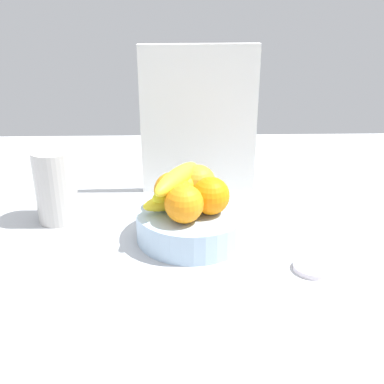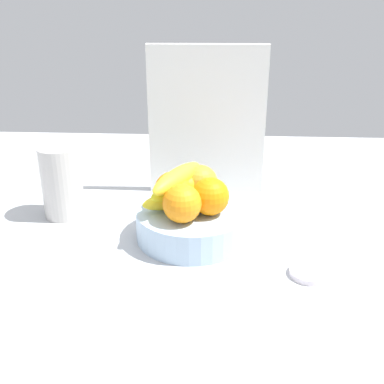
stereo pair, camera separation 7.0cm
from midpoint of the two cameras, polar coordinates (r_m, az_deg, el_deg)
name	(u,v)px [view 1 (the left image)]	position (r cm, az deg, el deg)	size (l,w,h in cm)	color
ground_plane	(173,243)	(101.52, -4.25, -6.10)	(180.00, 140.00, 3.00)	#ABAFB4
fruit_bowl	(192,223)	(99.01, -2.03, -3.80)	(23.08, 23.08, 6.30)	#AAC7E2
orange_front_left	(211,196)	(94.62, 0.14, -0.49)	(7.61, 7.61, 7.61)	orange
orange_front_right	(198,182)	(100.77, -1.30, 1.12)	(7.61, 7.61, 7.61)	orange
orange_center	(172,191)	(97.17, -4.43, 0.13)	(7.61, 7.61, 7.61)	orange
orange_back_left	(184,204)	(91.44, -3.14, -1.45)	(7.61, 7.61, 7.61)	orange
banana_bunch	(180,188)	(97.31, -3.48, 0.45)	(16.89, 16.96, 8.40)	yellow
cutting_board	(199,121)	(115.78, -0.94, 8.39)	(28.00, 1.80, 36.00)	white
thermos_tumbler	(56,186)	(109.09, -17.73, 0.67)	(9.00, 9.00, 16.32)	beige
jar_lid	(313,267)	(91.71, 12.09, -8.81)	(7.30, 7.30, 1.03)	white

